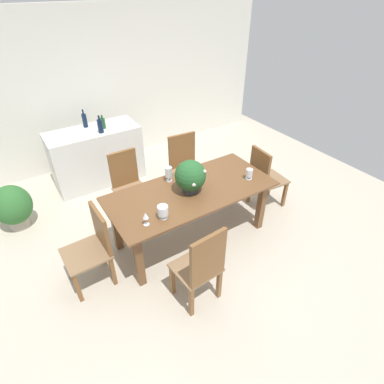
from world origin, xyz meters
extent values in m
plane|color=#BCB29E|center=(0.00, 0.00, 0.00)|extent=(7.04, 7.04, 0.00)
cube|color=silver|center=(0.00, 2.60, 1.30)|extent=(6.40, 0.10, 2.60)
cube|color=brown|center=(0.00, -0.20, 0.75)|extent=(2.06, 0.94, 0.03)
cube|color=brown|center=(-0.90, -0.54, 0.37)|extent=(0.09, 0.09, 0.74)
cube|color=brown|center=(0.90, -0.54, 0.37)|extent=(0.09, 0.09, 0.74)
cube|color=brown|center=(-0.90, 0.14, 0.37)|extent=(0.09, 0.09, 0.74)
cube|color=brown|center=(0.90, 0.14, 0.37)|extent=(0.09, 0.09, 0.74)
cube|color=brown|center=(-0.29, -0.82, 0.21)|extent=(0.05, 0.05, 0.43)
cube|color=brown|center=(-0.66, -0.85, 0.21)|extent=(0.05, 0.05, 0.43)
cube|color=brown|center=(-0.27, -1.16, 0.21)|extent=(0.05, 0.05, 0.43)
cube|color=brown|center=(-0.64, -1.19, 0.21)|extent=(0.05, 0.05, 0.43)
cube|color=olive|center=(-0.46, -1.01, 0.44)|extent=(0.47, 0.45, 0.03)
cube|color=brown|center=(-0.45, -1.19, 0.73)|extent=(0.41, 0.07, 0.57)
cube|color=brown|center=(0.25, 0.43, 0.21)|extent=(0.05, 0.05, 0.43)
cube|color=brown|center=(0.65, 0.39, 0.21)|extent=(0.05, 0.05, 0.43)
cube|color=brown|center=(0.28, 0.82, 0.21)|extent=(0.05, 0.05, 0.43)
cube|color=brown|center=(0.68, 0.78, 0.21)|extent=(0.05, 0.05, 0.43)
cube|color=olive|center=(0.46, 0.60, 0.44)|extent=(0.51, 0.50, 0.03)
cube|color=brown|center=(0.48, 0.82, 0.72)|extent=(0.44, 0.08, 0.54)
cube|color=brown|center=(-1.56, -0.01, 0.21)|extent=(0.05, 0.05, 0.43)
cube|color=brown|center=(-1.55, -0.40, 0.21)|extent=(0.05, 0.05, 0.43)
cube|color=brown|center=(-1.17, 0.00, 0.21)|extent=(0.05, 0.05, 0.43)
cube|color=brown|center=(-1.16, -0.39, 0.21)|extent=(0.05, 0.05, 0.43)
cube|color=olive|center=(-1.36, -0.20, 0.44)|extent=(0.48, 0.47, 0.03)
cube|color=brown|center=(-1.15, -0.19, 0.69)|extent=(0.05, 0.42, 0.48)
cube|color=brown|center=(1.55, -0.39, 0.21)|extent=(0.05, 0.05, 0.43)
cube|color=brown|center=(1.57, -0.04, 0.21)|extent=(0.05, 0.05, 0.43)
cube|color=brown|center=(1.15, -0.36, 0.21)|extent=(0.05, 0.05, 0.43)
cube|color=brown|center=(1.18, -0.01, 0.21)|extent=(0.05, 0.05, 0.43)
cube|color=olive|center=(1.36, -0.20, 0.44)|extent=(0.50, 0.45, 0.03)
cube|color=brown|center=(1.15, -0.18, 0.71)|extent=(0.07, 0.39, 0.52)
cube|color=brown|center=(-0.64, 0.40, 0.21)|extent=(0.04, 0.04, 0.43)
cube|color=brown|center=(-0.28, 0.41, 0.21)|extent=(0.04, 0.04, 0.43)
cube|color=brown|center=(-0.64, 0.80, 0.21)|extent=(0.04, 0.04, 0.43)
cube|color=brown|center=(-0.29, 0.81, 0.21)|extent=(0.04, 0.04, 0.43)
cube|color=olive|center=(-0.46, 0.60, 0.44)|extent=(0.44, 0.48, 0.03)
cube|color=brown|center=(-0.47, 0.82, 0.71)|extent=(0.40, 0.05, 0.53)
cylinder|color=#333338|center=(-0.02, -0.21, 0.81)|extent=(0.19, 0.19, 0.08)
sphere|color=#235628|center=(-0.02, -0.21, 0.99)|extent=(0.37, 0.37, 0.37)
sphere|color=silver|center=(-0.12, -0.27, 0.94)|extent=(0.04, 0.04, 0.04)
sphere|color=silver|center=(-0.10, -0.15, 1.08)|extent=(0.05, 0.05, 0.05)
sphere|color=silver|center=(0.09, -0.34, 1.07)|extent=(0.04, 0.04, 0.04)
sphere|color=silver|center=(-0.08, -0.38, 0.98)|extent=(0.05, 0.05, 0.05)
cylinder|color=silver|center=(-0.54, -0.48, 0.77)|extent=(0.10, 0.10, 0.01)
cylinder|color=silver|center=(-0.54, -0.48, 0.80)|extent=(0.02, 0.02, 0.04)
cylinder|color=silver|center=(-0.54, -0.48, 0.87)|extent=(0.12, 0.12, 0.11)
cylinder|color=silver|center=(0.76, -0.39, 0.77)|extent=(0.08, 0.08, 0.01)
cylinder|color=silver|center=(0.76, -0.39, 0.79)|extent=(0.03, 0.03, 0.03)
cylinder|color=silver|center=(0.76, -0.39, 0.86)|extent=(0.09, 0.09, 0.10)
cylinder|color=silver|center=(-0.13, 0.12, 0.77)|extent=(0.07, 0.07, 0.01)
cylinder|color=silver|center=(-0.13, 0.12, 0.81)|extent=(0.02, 0.02, 0.05)
cylinder|color=silver|center=(-0.13, 0.12, 0.90)|extent=(0.09, 0.09, 0.13)
cylinder|color=silver|center=(-0.74, -0.48, 0.77)|extent=(0.06, 0.06, 0.00)
cylinder|color=silver|center=(-0.74, -0.48, 0.81)|extent=(0.01, 0.01, 0.08)
cone|color=silver|center=(-0.74, -0.48, 0.89)|extent=(0.06, 0.06, 0.07)
cube|color=silver|center=(-0.55, 1.83, 0.47)|extent=(1.42, 0.62, 0.93)
cylinder|color=#0F1E38|center=(-0.59, 2.00, 1.04)|extent=(0.07, 0.07, 0.21)
cylinder|color=#0F1E38|center=(-0.59, 2.00, 1.18)|extent=(0.02, 0.02, 0.07)
cylinder|color=#0F1E38|center=(-0.45, 1.66, 1.03)|extent=(0.08, 0.08, 0.20)
cylinder|color=#0F1E38|center=(-0.45, 1.66, 1.17)|extent=(0.03, 0.03, 0.07)
cylinder|color=#194C1E|center=(-0.37, 1.80, 1.01)|extent=(0.08, 0.08, 0.16)
cylinder|color=#194C1E|center=(-0.37, 1.80, 1.12)|extent=(0.03, 0.03, 0.05)
cylinder|color=#9E9384|center=(-1.92, 1.30, 0.08)|extent=(0.28, 0.28, 0.16)
ellipsoid|color=#2D662D|center=(-1.92, 1.30, 0.37)|extent=(0.51, 0.51, 0.56)
camera|label=1|loc=(-1.65, -2.77, 2.90)|focal=28.61mm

